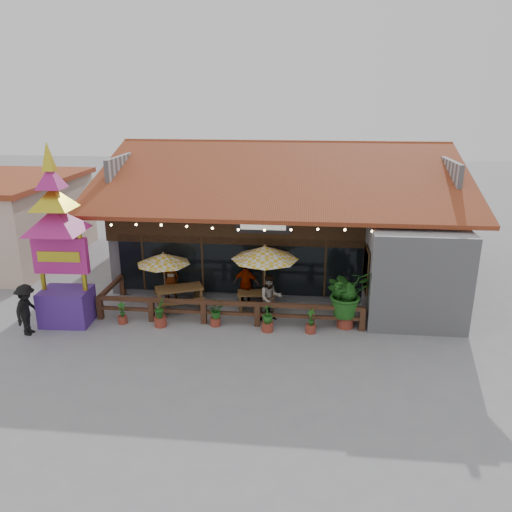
# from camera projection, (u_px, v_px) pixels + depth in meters

# --- Properties ---
(ground) EXTENTS (100.00, 100.00, 0.00)m
(ground) POSITION_uv_depth(u_px,v_px,m) (272.00, 320.00, 18.88)
(ground) COLOR gray
(ground) RESTS_ON ground
(restaurant_building) EXTENTS (15.50, 14.73, 6.09)m
(restaurant_building) POSITION_uv_depth(u_px,v_px,m) (287.00, 222.00, 24.43)
(restaurant_building) COLOR #A8A7AC
(restaurant_building) RESTS_ON ground
(patio_railing) EXTENTS (10.00, 2.60, 0.92)m
(patio_railing) POSITION_uv_depth(u_px,v_px,m) (211.00, 306.00, 18.66)
(patio_railing) COLOR #4E2E1B
(patio_railing) RESTS_ON ground
(umbrella_left) EXTENTS (2.15, 2.15, 2.28)m
(umbrella_left) POSITION_uv_depth(u_px,v_px,m) (163.00, 259.00, 19.62)
(umbrella_left) COLOR brown
(umbrella_left) RESTS_ON ground
(umbrella_right) EXTENTS (2.79, 2.79, 2.77)m
(umbrella_right) POSITION_uv_depth(u_px,v_px,m) (265.00, 253.00, 18.93)
(umbrella_right) COLOR brown
(umbrella_right) RESTS_ON ground
(picnic_table_left) EXTENTS (2.31, 2.18, 0.88)m
(picnic_table_left) POSITION_uv_depth(u_px,v_px,m) (179.00, 294.00, 19.81)
(picnic_table_left) COLOR brown
(picnic_table_left) RESTS_ON ground
(picnic_table_right) EXTENTS (1.65, 1.47, 0.72)m
(picnic_table_right) POSITION_uv_depth(u_px,v_px,m) (256.00, 298.00, 19.74)
(picnic_table_right) COLOR brown
(picnic_table_right) RESTS_ON ground
(thai_sign_tower) EXTENTS (2.77, 2.77, 7.16)m
(thai_sign_tower) POSITION_uv_depth(u_px,v_px,m) (57.00, 225.00, 17.54)
(thai_sign_tower) COLOR #482484
(thai_sign_tower) RESTS_ON ground
(tropical_plant) EXTENTS (2.07, 1.95, 2.27)m
(tropical_plant) POSITION_uv_depth(u_px,v_px,m) (347.00, 294.00, 17.97)
(tropical_plant) COLOR maroon
(tropical_plant) RESTS_ON ground
(diner_a) EXTENTS (0.72, 0.54, 1.80)m
(diner_a) POSITION_uv_depth(u_px,v_px,m) (171.00, 278.00, 20.62)
(diner_a) COLOR #3A2312
(diner_a) RESTS_ON ground
(diner_b) EXTENTS (1.05, 0.92, 1.80)m
(diner_b) POSITION_uv_depth(u_px,v_px,m) (270.00, 298.00, 18.64)
(diner_b) COLOR #3A2312
(diner_b) RESTS_ON ground
(diner_c) EXTENTS (1.15, 0.67, 1.85)m
(diner_c) POSITION_uv_depth(u_px,v_px,m) (246.00, 284.00, 19.96)
(diner_c) COLOR #3A2312
(diner_c) RESTS_ON ground
(pedestrian) EXTENTS (0.70, 1.21, 1.87)m
(pedestrian) POSITION_uv_depth(u_px,v_px,m) (27.00, 310.00, 17.54)
(pedestrian) COLOR black
(pedestrian) RESTS_ON ground
(planter_a) EXTENTS (0.36, 0.35, 0.85)m
(planter_a) POSITION_uv_depth(u_px,v_px,m) (122.00, 314.00, 18.55)
(planter_a) COLOR maroon
(planter_a) RESTS_ON ground
(planter_b) EXTENTS (0.45, 0.48, 1.10)m
(planter_b) POSITION_uv_depth(u_px,v_px,m) (160.00, 314.00, 18.26)
(planter_b) COLOR maroon
(planter_b) RESTS_ON ground
(planter_c) EXTENTS (0.73, 0.70, 0.94)m
(planter_c) POSITION_uv_depth(u_px,v_px,m) (215.00, 312.00, 18.31)
(planter_c) COLOR maroon
(planter_c) RESTS_ON ground
(planter_d) EXTENTS (0.55, 0.55, 1.03)m
(planter_d) POSITION_uv_depth(u_px,v_px,m) (268.00, 318.00, 17.89)
(planter_d) COLOR maroon
(planter_d) RESTS_ON ground
(planter_e) EXTENTS (0.38, 0.38, 0.91)m
(planter_e) POSITION_uv_depth(u_px,v_px,m) (311.00, 323.00, 17.80)
(planter_e) COLOR maroon
(planter_e) RESTS_ON ground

